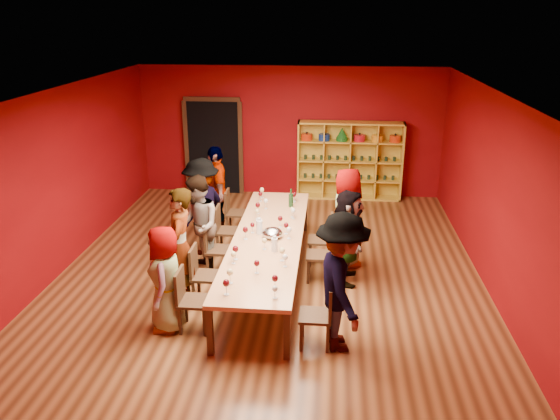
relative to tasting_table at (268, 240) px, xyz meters
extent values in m
cube|color=#522B15|center=(0.00, 0.00, -0.71)|extent=(7.10, 9.10, 0.02)
cube|color=#6A0509|center=(0.00, 4.51, 0.80)|extent=(7.10, 0.02, 3.00)
cube|color=#6A0509|center=(0.00, -4.51, 0.80)|extent=(7.10, 0.02, 3.00)
cube|color=#6A0509|center=(-3.51, 0.00, 0.80)|extent=(0.02, 9.10, 3.00)
cube|color=#6A0509|center=(3.51, 0.00, 0.80)|extent=(0.02, 9.10, 3.00)
cube|color=white|center=(0.00, 0.00, 2.31)|extent=(7.10, 9.10, 0.02)
cube|color=#B5784B|center=(0.00, 0.00, 0.02)|extent=(1.10, 4.50, 0.06)
cube|color=black|center=(-0.49, -2.17, -0.35)|extent=(0.08, 0.08, 0.69)
cube|color=black|center=(-0.49, 2.17, -0.35)|extent=(0.08, 0.08, 0.69)
cube|color=black|center=(0.49, -2.17, -0.35)|extent=(0.08, 0.08, 0.69)
cube|color=black|center=(0.49, 2.17, -0.35)|extent=(0.08, 0.08, 0.69)
cube|color=black|center=(-1.80, 4.44, 0.40)|extent=(1.20, 0.14, 2.20)
cube|color=black|center=(-1.80, 4.37, 1.55)|extent=(1.32, 0.06, 0.10)
cube|color=black|center=(-2.45, 4.37, 0.40)|extent=(0.10, 0.06, 2.20)
cube|color=black|center=(-1.15, 4.37, 0.40)|extent=(0.10, 0.06, 2.20)
cube|color=gold|center=(0.22, 4.28, 0.20)|extent=(0.04, 0.40, 1.80)
cube|color=gold|center=(2.58, 4.28, 0.20)|extent=(0.04, 0.40, 1.80)
cube|color=gold|center=(1.40, 4.28, 1.08)|extent=(2.40, 0.40, 0.04)
cube|color=gold|center=(1.40, 4.28, -0.68)|extent=(2.40, 0.40, 0.04)
cube|color=gold|center=(1.40, 4.47, 0.20)|extent=(2.40, 0.02, 1.80)
cube|color=gold|center=(1.40, 4.28, -0.25)|extent=(2.36, 0.38, 0.03)
cube|color=gold|center=(1.40, 4.28, 0.20)|extent=(2.36, 0.38, 0.03)
cube|color=gold|center=(1.40, 4.28, 0.65)|extent=(2.36, 0.38, 0.03)
cube|color=gold|center=(0.80, 4.28, 0.20)|extent=(0.03, 0.38, 1.76)
cube|color=gold|center=(1.40, 4.28, 0.20)|extent=(0.03, 0.38, 1.76)
cube|color=gold|center=(2.00, 4.28, 0.20)|extent=(0.03, 0.38, 1.76)
cylinder|color=red|center=(0.40, 4.28, 0.74)|extent=(0.26, 0.26, 0.15)
sphere|color=black|center=(0.40, 4.28, 0.84)|extent=(0.05, 0.05, 0.05)
cylinder|color=navy|center=(0.80, 4.28, 0.74)|extent=(0.26, 0.26, 0.15)
sphere|color=black|center=(0.80, 4.28, 0.84)|extent=(0.05, 0.05, 0.05)
cylinder|color=#175D1F|center=(1.20, 4.28, 0.71)|extent=(0.26, 0.26, 0.08)
cone|color=#175D1F|center=(1.20, 4.28, 0.86)|extent=(0.24, 0.24, 0.22)
cylinder|color=#B01424|center=(1.60, 4.28, 0.74)|extent=(0.26, 0.26, 0.15)
sphere|color=black|center=(1.60, 4.28, 0.84)|extent=(0.05, 0.05, 0.05)
cylinder|color=orange|center=(2.00, 4.28, 0.74)|extent=(0.26, 0.26, 0.15)
sphere|color=black|center=(2.00, 4.28, 0.84)|extent=(0.05, 0.05, 0.05)
cylinder|color=red|center=(2.40, 4.28, 0.74)|extent=(0.26, 0.26, 0.15)
sphere|color=black|center=(2.40, 4.28, 0.84)|extent=(0.05, 0.05, 0.05)
cylinder|color=black|center=(0.38, 4.28, -0.18)|extent=(0.07, 0.07, 0.10)
cylinder|color=black|center=(0.56, 4.28, -0.18)|extent=(0.07, 0.07, 0.10)
cylinder|color=black|center=(0.75, 4.28, -0.18)|extent=(0.07, 0.07, 0.10)
cylinder|color=black|center=(0.93, 4.28, -0.18)|extent=(0.07, 0.07, 0.10)
cylinder|color=black|center=(1.12, 4.28, -0.18)|extent=(0.07, 0.07, 0.10)
cylinder|color=black|center=(1.30, 4.28, -0.18)|extent=(0.07, 0.07, 0.10)
cylinder|color=black|center=(1.49, 4.28, -0.18)|extent=(0.07, 0.07, 0.10)
cylinder|color=black|center=(1.67, 4.28, -0.18)|extent=(0.07, 0.07, 0.10)
cylinder|color=black|center=(1.86, 4.28, -0.18)|extent=(0.07, 0.07, 0.10)
cylinder|color=black|center=(2.04, 4.28, -0.18)|extent=(0.07, 0.07, 0.10)
cylinder|color=black|center=(2.23, 4.28, -0.18)|extent=(0.07, 0.07, 0.10)
cylinder|color=black|center=(2.42, 4.28, -0.18)|extent=(0.07, 0.07, 0.10)
cylinder|color=black|center=(0.38, 4.28, 0.27)|extent=(0.07, 0.07, 0.10)
cylinder|color=black|center=(0.56, 4.28, 0.27)|extent=(0.07, 0.07, 0.10)
cylinder|color=black|center=(0.75, 4.28, 0.27)|extent=(0.07, 0.07, 0.10)
cylinder|color=black|center=(0.93, 4.28, 0.27)|extent=(0.07, 0.07, 0.10)
cylinder|color=black|center=(1.12, 4.28, 0.27)|extent=(0.07, 0.07, 0.10)
cylinder|color=black|center=(1.30, 4.28, 0.27)|extent=(0.07, 0.07, 0.10)
cylinder|color=black|center=(1.49, 4.28, 0.27)|extent=(0.07, 0.07, 0.10)
cylinder|color=black|center=(1.67, 4.28, 0.27)|extent=(0.07, 0.07, 0.10)
cylinder|color=black|center=(1.86, 4.28, 0.27)|extent=(0.07, 0.07, 0.10)
cylinder|color=black|center=(2.04, 4.28, 0.27)|extent=(0.07, 0.07, 0.10)
cylinder|color=black|center=(2.23, 4.28, 0.27)|extent=(0.07, 0.07, 0.10)
cylinder|color=black|center=(2.42, 4.28, 0.27)|extent=(0.07, 0.07, 0.10)
cube|color=black|center=(-0.83, -1.59, -0.27)|extent=(0.42, 0.42, 0.04)
cube|color=black|center=(-1.02, -1.59, -0.03)|extent=(0.04, 0.40, 0.44)
cube|color=black|center=(-1.00, -1.76, -0.49)|extent=(0.04, 0.04, 0.41)
cube|color=black|center=(-0.66, -1.76, -0.49)|extent=(0.04, 0.04, 0.41)
cube|color=black|center=(-1.00, -1.42, -0.49)|extent=(0.04, 0.04, 0.41)
cube|color=black|center=(-0.66, -1.42, -0.49)|extent=(0.04, 0.04, 0.41)
imported|color=#47474C|center=(-1.21, -1.59, 0.05)|extent=(0.50, 0.78, 1.50)
cube|color=black|center=(-0.83, -0.83, -0.27)|extent=(0.42, 0.42, 0.04)
cube|color=black|center=(-1.02, -0.83, -0.03)|extent=(0.04, 0.40, 0.44)
cube|color=black|center=(-1.00, -1.00, -0.49)|extent=(0.04, 0.04, 0.41)
cube|color=black|center=(-0.66, -1.00, -0.49)|extent=(0.04, 0.04, 0.41)
cube|color=black|center=(-1.00, -0.66, -0.49)|extent=(0.04, 0.04, 0.41)
cube|color=black|center=(-0.66, -0.66, -0.49)|extent=(0.04, 0.04, 0.41)
imported|color=#141B38|center=(-1.21, -0.83, 0.20)|extent=(0.57, 0.72, 1.79)
cube|color=black|center=(-0.83, 0.12, -0.27)|extent=(0.42, 0.42, 0.04)
cube|color=black|center=(-1.02, 0.12, -0.03)|extent=(0.04, 0.40, 0.44)
cube|color=black|center=(-1.00, -0.05, -0.49)|extent=(0.04, 0.04, 0.41)
cube|color=black|center=(-0.66, -0.05, -0.49)|extent=(0.04, 0.04, 0.41)
cube|color=black|center=(-1.00, 0.29, -0.49)|extent=(0.04, 0.04, 0.41)
cube|color=black|center=(-0.66, 0.29, -0.49)|extent=(0.04, 0.04, 0.41)
imported|color=#5A7EB9|center=(-1.16, 0.12, 0.14)|extent=(0.73, 0.93, 1.69)
cube|color=black|center=(-0.83, 0.94, -0.27)|extent=(0.42, 0.42, 0.04)
cube|color=black|center=(-1.02, 0.94, -0.03)|extent=(0.04, 0.40, 0.44)
cube|color=black|center=(-1.00, 0.77, -0.49)|extent=(0.04, 0.04, 0.41)
cube|color=black|center=(-0.66, 0.77, -0.49)|extent=(0.04, 0.04, 0.41)
cube|color=black|center=(-1.00, 1.11, -0.49)|extent=(0.04, 0.04, 0.41)
cube|color=black|center=(-0.66, 1.11, -0.49)|extent=(0.04, 0.04, 0.41)
imported|color=#5271A8|center=(-1.29, 0.94, 0.18)|extent=(0.86, 1.23, 1.76)
cube|color=black|center=(-0.83, 1.86, -0.27)|extent=(0.42, 0.42, 0.04)
cube|color=black|center=(-1.02, 1.86, -0.03)|extent=(0.04, 0.40, 0.44)
cube|color=black|center=(-1.00, 1.69, -0.49)|extent=(0.04, 0.04, 0.41)
cube|color=black|center=(-0.66, 1.69, -0.49)|extent=(0.04, 0.04, 0.41)
cube|color=black|center=(-1.00, 2.03, -0.49)|extent=(0.04, 0.04, 0.41)
cube|color=black|center=(-0.66, 2.03, -0.49)|extent=(0.04, 0.04, 0.41)
imported|color=#BC7E85|center=(-1.22, 1.86, 0.18)|extent=(0.80, 1.13, 1.76)
cube|color=black|center=(0.83, -1.81, -0.27)|extent=(0.42, 0.42, 0.04)
cube|color=black|center=(1.02, -1.81, -0.03)|extent=(0.04, 0.40, 0.44)
cube|color=black|center=(0.66, -1.98, -0.49)|extent=(0.04, 0.04, 0.41)
cube|color=black|center=(1.00, -1.98, -0.49)|extent=(0.04, 0.04, 0.41)
cube|color=black|center=(0.66, -1.64, -0.49)|extent=(0.04, 0.04, 0.41)
cube|color=black|center=(1.00, -1.64, -0.49)|extent=(0.04, 0.04, 0.41)
imported|color=silver|center=(1.15, -1.81, 0.23)|extent=(0.75, 1.28, 1.86)
cube|color=black|center=(0.83, 0.06, -0.27)|extent=(0.42, 0.42, 0.04)
cube|color=black|center=(1.02, 0.06, -0.03)|extent=(0.04, 0.40, 0.44)
cube|color=black|center=(0.66, -0.11, -0.49)|extent=(0.04, 0.04, 0.41)
cube|color=black|center=(1.00, -0.11, -0.49)|extent=(0.04, 0.04, 0.41)
cube|color=black|center=(0.66, 0.23, -0.49)|extent=(0.04, 0.04, 0.41)
cube|color=black|center=(1.00, 0.23, -0.49)|extent=(0.04, 0.04, 0.41)
imported|color=#15173A|center=(1.28, 0.06, 0.08)|extent=(0.49, 1.46, 1.56)
cube|color=black|center=(0.83, 0.69, -0.27)|extent=(0.42, 0.42, 0.04)
cube|color=black|center=(1.02, 0.69, -0.03)|extent=(0.04, 0.40, 0.44)
cube|color=black|center=(0.66, 0.52, -0.49)|extent=(0.04, 0.04, 0.41)
cube|color=black|center=(1.00, 0.52, -0.49)|extent=(0.04, 0.04, 0.41)
cube|color=black|center=(0.66, 0.86, -0.49)|extent=(0.04, 0.04, 0.41)
cube|color=black|center=(1.00, 0.86, -0.49)|extent=(0.04, 0.04, 0.41)
imported|color=pink|center=(1.26, 0.69, 0.16)|extent=(0.74, 0.95, 1.72)
cylinder|color=silver|center=(-0.28, 0.76, 0.05)|extent=(0.06, 0.06, 0.01)
cylinder|color=silver|center=(-0.28, 0.76, 0.11)|extent=(0.01, 0.01, 0.10)
ellipsoid|color=#D5C385|center=(-0.28, 0.76, 0.20)|extent=(0.08, 0.08, 0.09)
cylinder|color=silver|center=(0.34, -0.05, 0.06)|extent=(0.06, 0.06, 0.01)
cylinder|color=silver|center=(0.34, -0.05, 0.11)|extent=(0.01, 0.01, 0.11)
ellipsoid|color=silver|center=(0.34, -0.05, 0.21)|extent=(0.08, 0.08, 0.09)
cylinder|color=silver|center=(-0.34, 1.91, 0.06)|extent=(0.07, 0.07, 0.01)
cylinder|color=silver|center=(-0.34, 1.91, 0.12)|extent=(0.01, 0.01, 0.11)
ellipsoid|color=#D5C385|center=(-0.34, 1.91, 0.21)|extent=(0.08, 0.08, 0.10)
cylinder|color=silver|center=(0.30, -1.74, 0.06)|extent=(0.07, 0.07, 0.01)
cylinder|color=silver|center=(0.30, -1.74, 0.12)|extent=(0.01, 0.01, 0.12)
ellipsoid|color=#41060C|center=(0.30, -1.74, 0.21)|extent=(0.08, 0.08, 0.10)
cylinder|color=silver|center=(-0.38, -1.03, 0.05)|extent=(0.06, 0.06, 0.01)
cylinder|color=silver|center=(-0.38, -1.03, 0.11)|extent=(0.01, 0.01, 0.11)
ellipsoid|color=#D5C385|center=(-0.38, -1.03, 0.20)|extent=(0.08, 0.08, 0.09)
cylinder|color=silver|center=(0.28, 0.14, 0.06)|extent=(0.06, 0.06, 0.01)
cylinder|color=silver|center=(0.28, 0.14, 0.11)|extent=(0.01, 0.01, 0.11)
ellipsoid|color=#41060C|center=(0.28, 0.14, 0.21)|extent=(0.08, 0.08, 0.09)
cylinder|color=silver|center=(0.16, 0.42, 0.06)|extent=(0.07, 0.07, 0.01)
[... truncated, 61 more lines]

